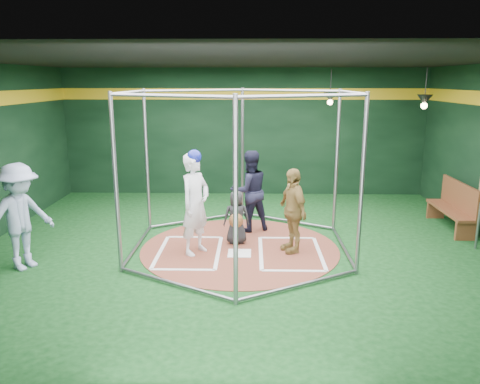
{
  "coord_description": "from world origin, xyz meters",
  "views": [
    {
      "loc": [
        0.22,
        -8.52,
        3.17
      ],
      "look_at": [
        0.0,
        0.1,
        1.1
      ],
      "focal_mm": 35.0,
      "sensor_mm": 36.0,
      "label": 1
    }
  ],
  "objects_px": {
    "umpire": "(249,191)",
    "dugout_bench": "(455,205)",
    "batter_figure": "(195,203)",
    "visitor_leopard": "(293,210)"
  },
  "relations": [
    {
      "from": "umpire",
      "to": "dugout_bench",
      "type": "height_order",
      "value": "umpire"
    },
    {
      "from": "batter_figure",
      "to": "visitor_leopard",
      "type": "distance_m",
      "value": 1.81
    },
    {
      "from": "batter_figure",
      "to": "visitor_leopard",
      "type": "bearing_deg",
      "value": 4.48
    },
    {
      "from": "visitor_leopard",
      "to": "dugout_bench",
      "type": "distance_m",
      "value": 3.95
    },
    {
      "from": "dugout_bench",
      "to": "batter_figure",
      "type": "bearing_deg",
      "value": -163.16
    },
    {
      "from": "umpire",
      "to": "batter_figure",
      "type": "bearing_deg",
      "value": 30.95
    },
    {
      "from": "batter_figure",
      "to": "umpire",
      "type": "height_order",
      "value": "batter_figure"
    },
    {
      "from": "visitor_leopard",
      "to": "dugout_bench",
      "type": "relative_size",
      "value": 0.9
    },
    {
      "from": "umpire",
      "to": "dugout_bench",
      "type": "bearing_deg",
      "value": 159.77
    },
    {
      "from": "batter_figure",
      "to": "visitor_leopard",
      "type": "xyz_separation_m",
      "value": [
        1.8,
        0.14,
        -0.17
      ]
    }
  ]
}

